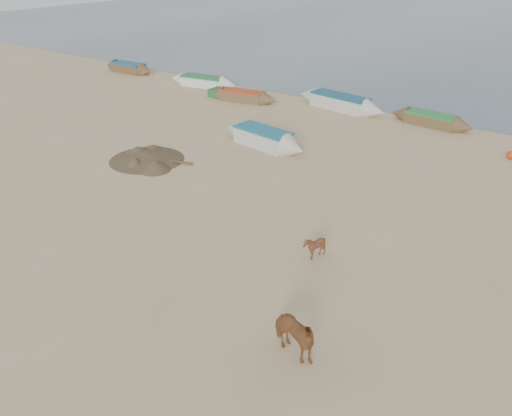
{
  "coord_description": "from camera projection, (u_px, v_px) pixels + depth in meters",
  "views": [
    {
      "loc": [
        10.05,
        -9.83,
        9.98
      ],
      "look_at": [
        0.0,
        4.0,
        1.0
      ],
      "focal_mm": 35.0,
      "sensor_mm": 36.0,
      "label": 1
    }
  ],
  "objects": [
    {
      "name": "ground",
      "position": [
        187.0,
        278.0,
        16.91
      ],
      "size": [
        140.0,
        140.0,
        0.0
      ],
      "primitive_type": "plane",
      "color": "tan",
      "rests_on": "ground"
    },
    {
      "name": "cow_adult",
      "position": [
        293.0,
        336.0,
        13.38
      ],
      "size": [
        1.83,
        1.14,
        1.43
      ],
      "primitive_type": "imported",
      "rotation": [
        0.0,
        0.0,
        1.34
      ],
      "color": "brown",
      "rests_on": "ground"
    },
    {
      "name": "calf_front",
      "position": [
        314.0,
        247.0,
        17.81
      ],
      "size": [
        1.13,
        1.1,
        0.94
      ],
      "primitive_type": "imported",
      "rotation": [
        0.0,
        0.0,
        -1.02
      ],
      "color": "#5B301C",
      "rests_on": "ground"
    },
    {
      "name": "near_canoe",
      "position": [
        263.0,
        137.0,
        27.93
      ],
      "size": [
        5.94,
        2.14,
        0.99
      ],
      "primitive_type": null,
      "rotation": [
        0.0,
        0.0,
        -0.14
      ],
      "color": "beige",
      "rests_on": "ground"
    },
    {
      "name": "debris_pile",
      "position": [
        147.0,
        156.0,
        26.22
      ],
      "size": [
        4.23,
        4.23,
        0.45
      ],
      "primitive_type": "cone",
      "rotation": [
        0.0,
        0.0,
        0.08
      ],
      "color": "brown",
      "rests_on": "ground"
    },
    {
      "name": "waterline_canoes",
      "position": [
        401.0,
        117.0,
        31.44
      ],
      "size": [
        58.46,
        4.64,
        0.98
      ],
      "color": "brown",
      "rests_on": "ground"
    },
    {
      "name": "beach_clutter",
      "position": [
        467.0,
        133.0,
        29.14
      ],
      "size": [
        45.85,
        4.25,
        0.64
      ],
      "color": "#2B602B",
      "rests_on": "ground"
    }
  ]
}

